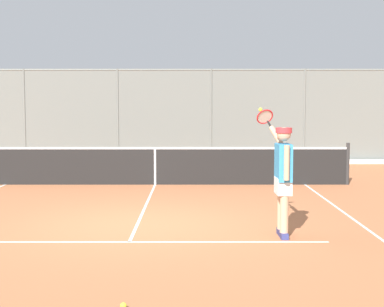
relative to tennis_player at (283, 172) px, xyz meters
name	(u,v)px	position (x,y,z in m)	size (l,w,h in m)	color
ground_plane	(137,224)	(2.35, -0.88, -1.01)	(60.00, 60.00, 0.00)	#B76B42
court_line_markings	(128,245)	(2.35, 0.56, -1.00)	(7.72, 11.28, 0.01)	white
fence_backdrop	(165,118)	(2.35, -11.79, 0.56)	(19.10, 1.37, 3.26)	slate
tennis_net	(155,165)	(2.35, -5.80, -0.51)	(9.92, 0.09, 1.07)	#2D2D2D
tennis_player	(283,172)	(0.00, 0.00, 0.00)	(0.48, 1.41, 2.00)	navy
tennis_ball_by_sideline	(123,306)	(2.11, 3.24, -0.97)	(0.07, 0.07, 0.07)	#CCDB33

